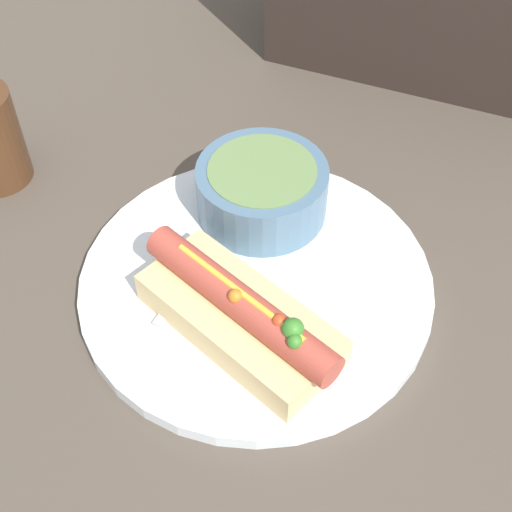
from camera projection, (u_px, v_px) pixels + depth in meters
The scene contains 5 objects.
ground_plane at pixel (256, 288), 0.61m from camera, with size 4.00×4.00×0.00m, color #4C4238.
dinner_plate at pixel (256, 283), 0.61m from camera, with size 0.30×0.30×0.01m.
hot_dog at pixel (240, 314), 0.55m from camera, with size 0.18×0.13×0.06m.
soup_bowl at pixel (262, 188), 0.64m from camera, with size 0.12×0.12×0.05m.
spoon at pixel (228, 229), 0.64m from camera, with size 0.03×0.16×0.01m.
Camera 1 is at (0.15, -0.35, 0.48)m, focal length 50.00 mm.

